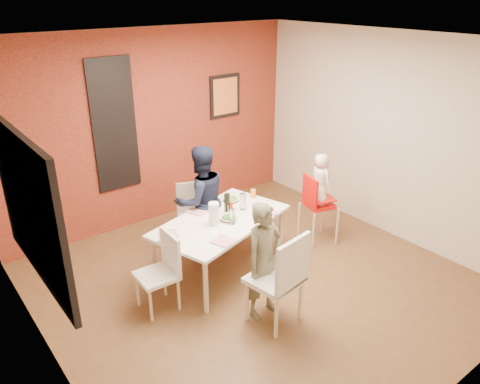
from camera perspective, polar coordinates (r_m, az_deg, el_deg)
ground at (r=5.57m, az=1.93°, el=-10.93°), size 4.50×4.50×0.00m
ceiling at (r=4.60m, az=2.41°, el=17.90°), size 4.50×4.50×0.02m
wall_back at (r=6.71m, az=-10.39°, el=7.66°), size 4.50×0.02×2.70m
wall_front at (r=3.69m, az=25.45°, el=-8.35°), size 4.50×0.02×2.70m
wall_left at (r=4.00m, az=-23.51°, el=-5.43°), size 0.02×4.50×2.70m
wall_right at (r=6.53m, az=17.56°, el=6.48°), size 0.02×4.50×2.70m
brick_accent_wall at (r=6.70m, az=-10.31°, el=7.62°), size 4.50×0.02×2.70m
picture_window_frame at (r=4.10m, az=-24.33°, el=-1.74°), size 0.05×1.70×1.30m
picture_window_pane at (r=4.10m, az=-24.13°, el=-1.69°), size 0.02×1.55×1.15m
glassblock_strip at (r=6.40m, az=-15.10°, el=7.83°), size 0.55×0.03×1.70m
glassblock_surround at (r=6.39m, az=-15.08°, el=7.82°), size 0.60×0.03×1.76m
art_print_frame at (r=7.22m, az=-1.85°, el=11.61°), size 0.54×0.03×0.64m
art_print_canvas at (r=7.21m, az=-1.78°, el=11.59°), size 0.44×0.01×0.54m
dining_table at (r=5.49m, az=-2.34°, el=-3.93°), size 1.81×1.31×0.68m
chair_near at (r=4.66m, az=5.13°, el=-10.17°), size 0.54×0.54×1.03m
chair_far at (r=6.15m, az=-5.70°, el=-2.37°), size 0.50×0.50×0.85m
chair_left at (r=5.02m, az=-9.41°, el=-9.07°), size 0.41×0.41×0.85m
high_chair at (r=6.22m, az=9.31°, el=-1.28°), size 0.48×0.48×0.95m
child_near at (r=4.78m, az=2.98°, el=-8.33°), size 0.49×0.34×1.27m
child_far at (r=5.86m, az=-4.79°, el=-1.06°), size 0.76×0.63×1.44m
toddler at (r=6.10m, az=9.74°, el=1.56°), size 0.24×0.35×0.68m
plate_near_left at (r=5.01m, az=-2.09°, el=-6.00°), size 0.26×0.26×0.01m
plate_far_mid at (r=5.68m, az=-5.03°, el=-2.24°), size 0.31×0.31×0.01m
plate_near_right at (r=5.63m, az=3.29°, el=-2.47°), size 0.26×0.26×0.01m
plate_far_left at (r=5.20m, az=-8.72°, el=-5.09°), size 0.26×0.26×0.01m
salad_bowl_a at (r=5.43m, az=-1.47°, el=-3.23°), size 0.25×0.25×0.05m
salad_bowl_b at (r=5.90m, az=-1.07°, el=-0.96°), size 0.20×0.20×0.05m
wine_bottle at (r=5.54m, az=-1.59°, el=-1.46°), size 0.07×0.07×0.26m
wine_glass_a at (r=5.33m, az=-0.91°, el=-2.99°), size 0.06×0.06×0.18m
wine_glass_b at (r=5.66m, az=0.34°, el=-1.16°), size 0.07×0.07×0.21m
paper_towel_roll at (r=5.29m, az=-3.20°, el=-2.69°), size 0.12×0.12×0.27m
condiment_red at (r=5.55m, az=-1.07°, el=-2.01°), size 0.04×0.04×0.16m
condiment_green at (r=5.55m, az=-1.50°, el=-2.15°), size 0.03×0.03×0.13m
condiment_brown at (r=5.56m, az=-1.72°, el=-2.01°), size 0.04×0.04×0.15m
sippy_cup at (r=6.00m, az=1.62°, el=-0.19°), size 0.07×0.07×0.11m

